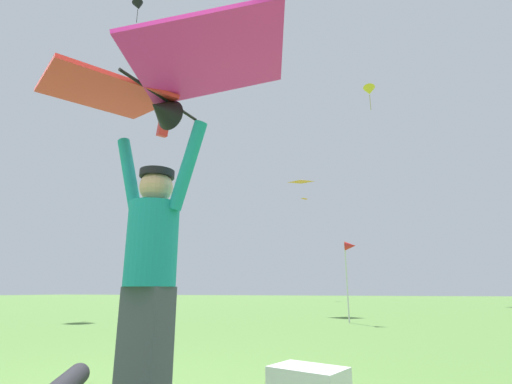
# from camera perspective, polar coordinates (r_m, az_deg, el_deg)

# --- Properties ---
(kite_flyer_person) EXTENTS (0.81, 0.39, 1.92)m
(kite_flyer_person) POSITION_cam_1_polar(r_m,az_deg,el_deg) (2.62, -15.77, -11.12)
(kite_flyer_person) COLOR #424751
(kite_flyer_person) RESTS_ON ground
(held_stunt_kite) EXTENTS (2.21, 1.31, 0.44)m
(held_stunt_kite) POSITION_cam_1_polar(r_m,az_deg,el_deg) (2.93, -15.30, 15.64)
(held_stunt_kite) COLOR black
(distant_kite_yellow_high_right) EXTENTS (1.05, 1.20, 2.27)m
(distant_kite_yellow_high_right) POSITION_cam_1_polar(r_m,az_deg,el_deg) (34.00, 16.87, 14.53)
(distant_kite_yellow_high_right) COLOR yellow
(distant_kite_black_low_left) EXTENTS (1.04, 0.99, 1.63)m
(distant_kite_black_low_left) POSITION_cam_1_polar(r_m,az_deg,el_deg) (27.96, -17.52, 25.43)
(distant_kite_black_low_left) COLOR black
(distant_kite_red_mid_right) EXTENTS (0.85, 0.79, 0.92)m
(distant_kite_red_mid_right) POSITION_cam_1_polar(r_m,az_deg,el_deg) (21.57, -14.01, 9.28)
(distant_kite_red_mid_right) COLOR red
(distant_kite_orange_high_left) EXTENTS (0.60, 0.59, 0.13)m
(distant_kite_orange_high_left) POSITION_cam_1_polar(r_m,az_deg,el_deg) (34.38, 7.41, -0.98)
(distant_kite_orange_high_left) COLOR orange
(distant_kite_orange_overhead_distant) EXTENTS (0.94, 0.94, 0.21)m
(distant_kite_orange_overhead_distant) POSITION_cam_1_polar(r_m,az_deg,el_deg) (15.29, 6.84, 1.71)
(distant_kite_orange_overhead_distant) COLOR orange
(marker_flag) EXTENTS (0.30, 0.24, 2.06)m
(marker_flag) POSITION_cam_1_polar(r_m,az_deg,el_deg) (10.34, 14.07, -8.82)
(marker_flag) COLOR silver
(marker_flag) RESTS_ON ground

